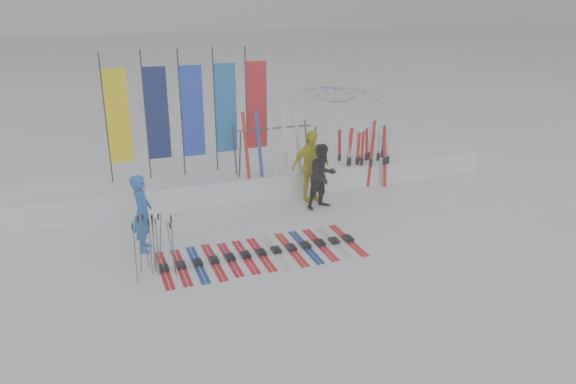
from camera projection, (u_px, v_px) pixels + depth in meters
name	position (u px, v px, depth m)	size (l,w,h in m)	color
ground	(306.00, 267.00, 11.09)	(120.00, 120.00, 0.00)	white
snow_bank	(242.00, 181.00, 15.04)	(14.00, 1.60, 0.60)	white
person_blue	(142.00, 213.00, 11.54)	(0.60, 0.40, 1.65)	blue
person_black	(323.00, 176.00, 13.79)	(0.80, 0.62, 1.64)	black
person_yellow	(311.00, 166.00, 14.24)	(1.08, 0.45, 1.84)	yellow
tent_canopy	(337.00, 127.00, 16.63)	(2.83, 2.88, 2.59)	white
ski_row	(261.00, 253.00, 11.59)	(4.14, 1.69, 0.07)	red
pole_cluster	(154.00, 246.00, 10.63)	(0.75, 0.52, 1.23)	#595B60
feather_flags	(190.00, 111.00, 14.17)	(4.14, 0.23, 3.20)	#383A3F
ski_rack	(274.00, 143.00, 14.57)	(2.04, 0.80, 1.23)	#383A3F
upright_skis	(369.00, 156.00, 15.57)	(1.45, 1.07, 1.70)	red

